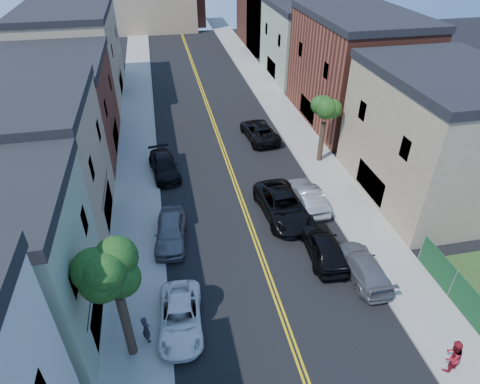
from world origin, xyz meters
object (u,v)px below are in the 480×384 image
grey_car_right (363,267)px  black_car_right (324,246)px  silver_car_right (306,196)px  grey_car_left (171,231)px  black_suv_lane (283,206)px  pedestrian_left (146,329)px  black_car_left (164,166)px  dark_car_right_far (259,131)px  pedestrian_right (452,356)px  white_pickup (180,317)px

grey_car_right → black_car_right: (-1.70, 2.05, 0.15)m
black_car_right → silver_car_right: 5.44m
grey_car_left → black_suv_lane: 8.10m
grey_car_right → pedestrian_left: (-12.66, -2.05, 0.29)m
black_car_left → black_suv_lane: bearing=-50.6°
dark_car_right_far → black_suv_lane: bearing=78.9°
grey_car_right → pedestrian_right: size_ratio=2.50×
black_suv_lane → pedestrian_left: size_ratio=3.66×
white_pickup → black_suv_lane: bearing=49.6°
white_pickup → black_car_right: 9.87m
silver_car_right → white_pickup: bearing=38.0°
white_pickup → dark_car_right_far: (9.24, 20.16, 0.13)m
white_pickup → black_car_left: bearing=94.5°
black_car_left → black_car_right: bearing=-59.9°
pedestrian_left → silver_car_right: bearing=-74.2°
grey_car_right → pedestrian_left: bearing=9.1°
black_suv_lane → pedestrian_right: (4.18, -13.13, 0.26)m
grey_car_right → silver_car_right: bearing=-83.0°
pedestrian_right → silver_car_right: bearing=-98.0°
grey_car_right → black_car_right: bearing=-50.4°
black_car_left → pedestrian_left: (-1.66, -16.12, 0.26)m
pedestrian_right → grey_car_left: bearing=-61.1°
dark_car_right_far → black_car_left: bearing=21.6°
black_suv_lane → pedestrian_left: (-9.68, -8.66, 0.14)m
black_car_left → pedestrian_right: 23.93m
grey_car_left → black_car_right: bearing=-13.5°
pedestrian_left → black_suv_lane: bearing=-71.3°
grey_car_right → black_suv_lane: size_ratio=0.79×
white_pickup → grey_car_right: bearing=11.7°
white_pickup → black_suv_lane: (7.95, 8.04, 0.19)m
black_car_right → grey_car_right: bearing=133.1°
black_suv_lane → pedestrian_right: pedestrian_right is taller
grey_car_left → grey_car_right: grey_car_left is taller
silver_car_right → dark_car_right_far: bearing=-89.7°
black_car_left → pedestrian_right: size_ratio=2.62×
dark_car_right_far → pedestrian_left: size_ratio=3.38×
grey_car_right → black_car_right: size_ratio=0.97×
silver_car_right → pedestrian_left: size_ratio=2.91×
pedestrian_left → grey_car_left: bearing=-35.6°
white_pickup → grey_car_left: 6.89m
white_pickup → grey_car_left: bearing=94.8°
black_car_left → silver_car_right: bearing=-41.0°
grey_car_right → dark_car_right_far: dark_car_right_far is taller
pedestrian_right → pedestrian_left: bearing=-34.5°
black_suv_lane → pedestrian_right: bearing=-76.4°
white_pickup → pedestrian_left: size_ratio=2.85×
black_car_right → black_suv_lane: bearing=-70.9°
grey_car_right → pedestrian_left: pedestrian_left is taller
dark_car_right_far → pedestrian_right: (2.90, -25.25, 0.33)m
grey_car_left → grey_car_right: (11.00, -5.46, -0.11)m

